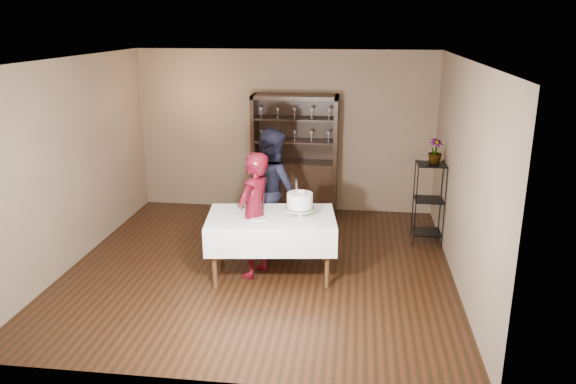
{
  "coord_description": "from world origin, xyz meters",
  "views": [
    {
      "loc": [
        1.22,
        -6.75,
        3.15
      ],
      "look_at": [
        0.36,
        0.1,
        1.03
      ],
      "focal_mm": 35.0,
      "sensor_mm": 36.0,
      "label": 1
    }
  ],
  "objects_px": {
    "cake_table": "(271,230)",
    "woman": "(254,215)",
    "potted_plant": "(435,151)",
    "man": "(273,190)",
    "cake": "(300,202)",
    "china_hutch": "(295,175)",
    "plant_etagere": "(429,200)"
  },
  "relations": [
    {
      "from": "china_hutch",
      "to": "cake_table",
      "type": "xyz_separation_m",
      "value": [
        -0.02,
        -2.44,
        -0.05
      ]
    },
    {
      "from": "plant_etagere",
      "to": "cake_table",
      "type": "relative_size",
      "value": 0.7
    },
    {
      "from": "cake",
      "to": "potted_plant",
      "type": "relative_size",
      "value": 1.37
    },
    {
      "from": "plant_etagere",
      "to": "cake_table",
      "type": "distance_m",
      "value": 2.52
    },
    {
      "from": "woman",
      "to": "potted_plant",
      "type": "height_order",
      "value": "woman"
    },
    {
      "from": "potted_plant",
      "to": "woman",
      "type": "bearing_deg",
      "value": -148.53
    },
    {
      "from": "woman",
      "to": "cake",
      "type": "height_order",
      "value": "woman"
    },
    {
      "from": "woman",
      "to": "potted_plant",
      "type": "xyz_separation_m",
      "value": [
        2.35,
        1.44,
        0.56
      ]
    },
    {
      "from": "potted_plant",
      "to": "plant_etagere",
      "type": "bearing_deg",
      "value": -149.87
    },
    {
      "from": "china_hutch",
      "to": "plant_etagere",
      "type": "bearing_deg",
      "value": -26.83
    },
    {
      "from": "china_hutch",
      "to": "cake",
      "type": "distance_m",
      "value": 2.49
    },
    {
      "from": "china_hutch",
      "to": "cake",
      "type": "bearing_deg",
      "value": -82.08
    },
    {
      "from": "man",
      "to": "cake",
      "type": "distance_m",
      "value": 0.99
    },
    {
      "from": "china_hutch",
      "to": "cake_table",
      "type": "distance_m",
      "value": 2.45
    },
    {
      "from": "cake",
      "to": "china_hutch",
      "type": "bearing_deg",
      "value": 97.92
    },
    {
      "from": "cake_table",
      "to": "woman",
      "type": "bearing_deg",
      "value": -173.56
    },
    {
      "from": "plant_etagere",
      "to": "woman",
      "type": "distance_m",
      "value": 2.72
    },
    {
      "from": "cake_table",
      "to": "woman",
      "type": "relative_size",
      "value": 1.06
    },
    {
      "from": "woman",
      "to": "man",
      "type": "height_order",
      "value": "man"
    },
    {
      "from": "plant_etagere",
      "to": "man",
      "type": "relative_size",
      "value": 0.69
    },
    {
      "from": "plant_etagere",
      "to": "woman",
      "type": "relative_size",
      "value": 0.74
    },
    {
      "from": "china_hutch",
      "to": "woman",
      "type": "bearing_deg",
      "value": -95.39
    },
    {
      "from": "cake_table",
      "to": "china_hutch",
      "type": "bearing_deg",
      "value": 89.53
    },
    {
      "from": "woman",
      "to": "cake",
      "type": "bearing_deg",
      "value": 114.31
    },
    {
      "from": "cake_table",
      "to": "potted_plant",
      "type": "distance_m",
      "value": 2.67
    },
    {
      "from": "plant_etagere",
      "to": "cake",
      "type": "xyz_separation_m",
      "value": [
        -1.74,
        -1.4,
        0.34
      ]
    },
    {
      "from": "potted_plant",
      "to": "cake",
      "type": "bearing_deg",
      "value": -141.4
    },
    {
      "from": "cake_table",
      "to": "cake",
      "type": "relative_size",
      "value": 3.46
    },
    {
      "from": "cake",
      "to": "potted_plant",
      "type": "bearing_deg",
      "value": 38.6
    },
    {
      "from": "cake",
      "to": "woman",
      "type": "bearing_deg",
      "value": -178.03
    },
    {
      "from": "cake_table",
      "to": "man",
      "type": "distance_m",
      "value": 0.91
    },
    {
      "from": "woman",
      "to": "man",
      "type": "xyz_separation_m",
      "value": [
        0.1,
        0.88,
        0.07
      ]
    }
  ]
}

